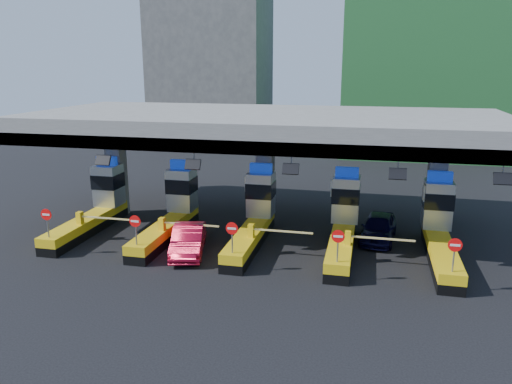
# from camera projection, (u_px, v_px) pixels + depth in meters

# --- Properties ---
(ground) EXTENTS (120.00, 120.00, 0.00)m
(ground) POSITION_uv_depth(u_px,v_px,m) (254.00, 240.00, 28.60)
(ground) COLOR black
(ground) RESTS_ON ground
(toll_canopy) EXTENTS (28.00, 12.09, 7.00)m
(toll_canopy) POSITION_uv_depth(u_px,v_px,m) (265.00, 128.00, 29.77)
(toll_canopy) COLOR slate
(toll_canopy) RESTS_ON ground
(toll_lane_far_left) EXTENTS (4.43, 8.00, 4.16)m
(toll_lane_far_left) POSITION_uv_depth(u_px,v_px,m) (97.00, 205.00, 30.68)
(toll_lane_far_left) COLOR black
(toll_lane_far_left) RESTS_ON ground
(toll_lane_left) EXTENTS (4.43, 8.00, 4.16)m
(toll_lane_left) POSITION_uv_depth(u_px,v_px,m) (173.00, 210.00, 29.60)
(toll_lane_left) COLOR black
(toll_lane_left) RESTS_ON ground
(toll_lane_center) EXTENTS (4.43, 8.00, 4.16)m
(toll_lane_center) POSITION_uv_depth(u_px,v_px,m) (255.00, 216.00, 28.51)
(toll_lane_center) COLOR black
(toll_lane_center) RESTS_ON ground
(toll_lane_right) EXTENTS (4.43, 8.00, 4.16)m
(toll_lane_right) POSITION_uv_depth(u_px,v_px,m) (344.00, 222.00, 27.43)
(toll_lane_right) COLOR black
(toll_lane_right) RESTS_ON ground
(toll_lane_far_right) EXTENTS (4.43, 8.00, 4.16)m
(toll_lane_far_right) POSITION_uv_depth(u_px,v_px,m) (439.00, 228.00, 26.34)
(toll_lane_far_right) COLOR black
(toll_lane_far_right) RESTS_ON ground
(bg_building_scaffold) EXTENTS (18.00, 12.00, 28.00)m
(bg_building_scaffold) POSITION_uv_depth(u_px,v_px,m) (433.00, 23.00, 52.69)
(bg_building_scaffold) COLOR #1E5926
(bg_building_scaffold) RESTS_ON ground
(bg_building_concrete) EXTENTS (14.00, 10.00, 18.00)m
(bg_building_concrete) POSITION_uv_depth(u_px,v_px,m) (211.00, 70.00, 63.36)
(bg_building_concrete) COLOR #4C4C49
(bg_building_concrete) RESTS_ON ground
(van) EXTENTS (2.32, 4.68, 1.53)m
(van) POSITION_uv_depth(u_px,v_px,m) (378.00, 227.00, 28.47)
(van) COLOR black
(van) RESTS_ON ground
(red_car) EXTENTS (2.67, 4.78, 1.49)m
(red_car) POSITION_uv_depth(u_px,v_px,m) (188.00, 240.00, 26.48)
(red_car) COLOR red
(red_car) RESTS_ON ground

